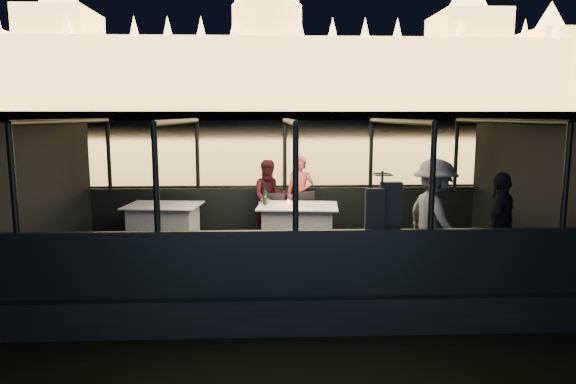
{
  "coord_description": "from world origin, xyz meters",
  "views": [
    {
      "loc": [
        -0.37,
        -8.6,
        2.9
      ],
      "look_at": [
        0.0,
        0.4,
        1.55
      ],
      "focal_mm": 32.0,
      "sensor_mm": 36.0,
      "label": 1
    }
  ],
  "objects_px": {
    "coat_stand": "(381,225)",
    "chair_port_left": "(275,217)",
    "person_woman_coral": "(300,198)",
    "wine_bottle": "(265,197)",
    "chair_port_right": "(305,217)",
    "passenger_dark": "(500,223)",
    "passenger_stripe": "(434,221)",
    "dining_table_central": "(298,226)",
    "person_man_maroon": "(270,198)",
    "dining_table_aft": "(164,223)"
  },
  "relations": [
    {
      "from": "dining_table_central",
      "to": "wine_bottle",
      "type": "relative_size",
      "value": 4.36
    },
    {
      "from": "passenger_stripe",
      "to": "passenger_dark",
      "type": "relative_size",
      "value": 1.11
    },
    {
      "from": "passenger_dark",
      "to": "wine_bottle",
      "type": "height_order",
      "value": "passenger_dark"
    },
    {
      "from": "passenger_dark",
      "to": "wine_bottle",
      "type": "bearing_deg",
      "value": -81.48
    },
    {
      "from": "dining_table_aft",
      "to": "passenger_dark",
      "type": "height_order",
      "value": "passenger_dark"
    },
    {
      "from": "passenger_dark",
      "to": "person_woman_coral",
      "type": "bearing_deg",
      "value": -97.66
    },
    {
      "from": "person_woman_coral",
      "to": "passenger_stripe",
      "type": "xyz_separation_m",
      "value": [
        1.81,
        -2.84,
        0.1
      ]
    },
    {
      "from": "person_woman_coral",
      "to": "passenger_dark",
      "type": "relative_size",
      "value": 1.0
    },
    {
      "from": "chair_port_right",
      "to": "coat_stand",
      "type": "xyz_separation_m",
      "value": [
        0.84,
        -2.86,
        0.45
      ]
    },
    {
      "from": "chair_port_right",
      "to": "person_woman_coral",
      "type": "relative_size",
      "value": 0.57
    },
    {
      "from": "chair_port_right",
      "to": "passenger_dark",
      "type": "relative_size",
      "value": 0.57
    },
    {
      "from": "person_woman_coral",
      "to": "passenger_dark",
      "type": "xyz_separation_m",
      "value": [
        2.73,
        -3.05,
        0.1
      ]
    },
    {
      "from": "dining_table_central",
      "to": "chair_port_left",
      "type": "xyz_separation_m",
      "value": [
        -0.41,
        0.49,
        0.06
      ]
    },
    {
      "from": "coat_stand",
      "to": "chair_port_right",
      "type": "bearing_deg",
      "value": 106.41
    },
    {
      "from": "dining_table_aft",
      "to": "dining_table_central",
      "type": "bearing_deg",
      "value": -8.73
    },
    {
      "from": "wine_bottle",
      "to": "passenger_stripe",
      "type": "bearing_deg",
      "value": -37.51
    },
    {
      "from": "dining_table_central",
      "to": "passenger_dark",
      "type": "relative_size",
      "value": 0.91
    },
    {
      "from": "chair_port_right",
      "to": "person_man_maroon",
      "type": "distance_m",
      "value": 0.91
    },
    {
      "from": "chair_port_left",
      "to": "person_woman_coral",
      "type": "bearing_deg",
      "value": 66.19
    },
    {
      "from": "dining_table_central",
      "to": "wine_bottle",
      "type": "bearing_deg",
      "value": 172.51
    },
    {
      "from": "person_man_maroon",
      "to": "passenger_dark",
      "type": "height_order",
      "value": "passenger_dark"
    },
    {
      "from": "chair_port_left",
      "to": "wine_bottle",
      "type": "height_order",
      "value": "wine_bottle"
    },
    {
      "from": "chair_port_left",
      "to": "dining_table_aft",
      "type": "bearing_deg",
      "value": -154.92
    },
    {
      "from": "person_man_maroon",
      "to": "passenger_stripe",
      "type": "distance_m",
      "value": 3.76
    },
    {
      "from": "chair_port_right",
      "to": "passenger_stripe",
      "type": "height_order",
      "value": "passenger_stripe"
    },
    {
      "from": "person_man_maroon",
      "to": "dining_table_aft",
      "type": "bearing_deg",
      "value": -169.55
    },
    {
      "from": "person_man_maroon",
      "to": "wine_bottle",
      "type": "height_order",
      "value": "person_man_maroon"
    },
    {
      "from": "dining_table_aft",
      "to": "chair_port_left",
      "type": "height_order",
      "value": "chair_port_left"
    },
    {
      "from": "dining_table_central",
      "to": "chair_port_right",
      "type": "bearing_deg",
      "value": 71.11
    },
    {
      "from": "coat_stand",
      "to": "wine_bottle",
      "type": "distance_m",
      "value": 2.94
    },
    {
      "from": "dining_table_central",
      "to": "passenger_stripe",
      "type": "height_order",
      "value": "passenger_stripe"
    },
    {
      "from": "person_woman_coral",
      "to": "wine_bottle",
      "type": "bearing_deg",
      "value": -104.47
    },
    {
      "from": "dining_table_central",
      "to": "passenger_dark",
      "type": "bearing_deg",
      "value": -36.12
    },
    {
      "from": "passenger_stripe",
      "to": "coat_stand",
      "type": "bearing_deg",
      "value": 106.04
    },
    {
      "from": "dining_table_central",
      "to": "wine_bottle",
      "type": "height_order",
      "value": "wine_bottle"
    },
    {
      "from": "coat_stand",
      "to": "chair_port_left",
      "type": "bearing_deg",
      "value": 116.12
    },
    {
      "from": "dining_table_central",
      "to": "coat_stand",
      "type": "distance_m",
      "value": 2.64
    },
    {
      "from": "person_woman_coral",
      "to": "passenger_dark",
      "type": "bearing_deg",
      "value": -24.78
    },
    {
      "from": "wine_bottle",
      "to": "chair_port_left",
      "type": "bearing_deg",
      "value": 64.88
    },
    {
      "from": "chair_port_right",
      "to": "passenger_dark",
      "type": "bearing_deg",
      "value": -52.58
    },
    {
      "from": "wine_bottle",
      "to": "coat_stand",
      "type": "bearing_deg",
      "value": -56.94
    },
    {
      "from": "dining_table_aft",
      "to": "person_woman_coral",
      "type": "height_order",
      "value": "person_woman_coral"
    },
    {
      "from": "chair_port_left",
      "to": "person_woman_coral",
      "type": "distance_m",
      "value": 0.77
    },
    {
      "from": "coat_stand",
      "to": "person_woman_coral",
      "type": "height_order",
      "value": "coat_stand"
    },
    {
      "from": "dining_table_aft",
      "to": "coat_stand",
      "type": "bearing_deg",
      "value": -38.18
    },
    {
      "from": "person_woman_coral",
      "to": "passenger_dark",
      "type": "height_order",
      "value": "passenger_dark"
    },
    {
      "from": "chair_port_left",
      "to": "person_man_maroon",
      "type": "xyz_separation_m",
      "value": [
        -0.1,
        0.53,
        0.3
      ]
    },
    {
      "from": "passenger_dark",
      "to": "chair_port_left",
      "type": "bearing_deg",
      "value": -87.78
    },
    {
      "from": "chair_port_right",
      "to": "passenger_dark",
      "type": "height_order",
      "value": "passenger_dark"
    },
    {
      "from": "dining_table_aft",
      "to": "passenger_dark",
      "type": "xyz_separation_m",
      "value": [
        5.35,
        -2.45,
        0.47
      ]
    }
  ]
}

